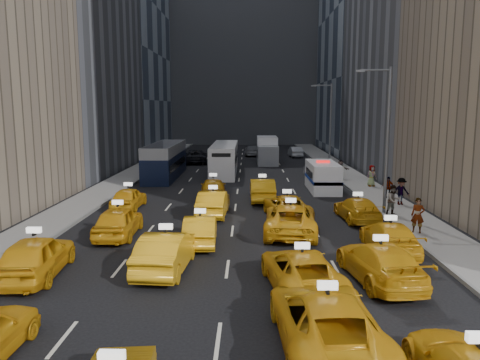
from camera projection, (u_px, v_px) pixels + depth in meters
The scene contains 39 objects.
ground at pixel (225, 287), 17.38m from camera, with size 160.00×160.00×0.00m, color black.
sidewalk_west at pixel (123, 180), 42.25m from camera, with size 3.00×90.00×0.15m, color gray.
sidewalk_east at pixel (356, 181), 41.88m from camera, with size 3.00×90.00×0.15m, color gray.
curb_west at pixel (139, 180), 42.22m from camera, with size 0.15×90.00×0.18m, color slate.
curb_east at pixel (340, 181), 41.90m from camera, with size 0.15×90.00×0.18m, color slate.
building_west_far at pixel (102, 7), 67.84m from camera, with size 16.00×22.00×42.00m, color #2D3847.
building_backdrop at pixel (244, 33), 85.41m from camera, with size 30.00×12.00×40.00m, color slate.
streetlight_near at pixel (386, 136), 28.31m from camera, with size 2.15×0.22×9.00m.
streetlight_far at pixel (329, 124), 48.07m from camera, with size 2.15×0.22×9.00m.
taxi_2 at pixel (326, 321), 12.86m from camera, with size 2.68×5.82×1.62m, color orange.
taxi_4 at pixel (36, 256), 18.35m from camera, with size 1.98×4.92×1.68m, color orange.
taxi_5 at pixel (166, 251), 19.11m from camera, with size 1.71×4.91×1.62m, color orange.
taxi_6 at pixel (302, 270), 17.09m from camera, with size 2.39×5.19×1.44m, color orange.
taxi_7 at pixel (380, 262), 17.89m from camera, with size 2.11×5.19×1.51m, color orange.
taxi_8 at pixel (118, 222), 24.06m from camera, with size 1.88×4.67×1.59m, color orange.
taxi_9 at pixel (200, 230), 22.81m from camera, with size 1.52×4.35×1.43m, color orange.
taxi_10 at pixel (290, 219), 24.59m from camera, with size 2.63×5.70×1.58m, color orange.
taxi_11 at pixel (390, 237), 21.45m from camera, with size 1.99×4.89×1.42m, color orange.
taxi_12 at pixel (129, 198), 30.78m from camera, with size 1.66×4.14×1.41m, color orange.
taxi_13 at pixel (213, 203), 28.75m from camera, with size 1.65×4.74×1.56m, color orange.
taxi_14 at pixel (287, 206), 28.24m from camera, with size 2.32×5.04×1.40m, color orange.
taxi_15 at pixel (357, 209), 27.57m from camera, with size 1.91×4.69×1.36m, color orange.
taxi_16 at pixel (213, 188), 34.13m from camera, with size 1.82×4.51×1.54m, color orange.
taxi_17 at pixel (262, 190), 33.30m from camera, with size 1.68×4.83×1.59m, color orange.
nypd_van at pixel (323, 177), 37.38m from camera, with size 2.67×5.81×2.42m.
double_decker at pixel (165, 161), 44.29m from camera, with size 3.87×11.13×3.17m.
city_bus at pixel (225, 159), 46.92m from camera, with size 3.01×11.59×2.96m.
box_truck at pixel (267, 150), 55.41m from camera, with size 2.88×6.99×3.12m.
misc_car_0 at pixel (314, 171), 43.97m from camera, with size 1.51×4.32×1.42m, color #9D9FA5.
misc_car_1 at pixel (196, 156), 55.73m from camera, with size 2.65×5.75×1.60m, color black.
misc_car_2 at pixel (252, 151), 64.02m from camera, with size 2.00×4.92×1.43m, color gray.
misc_car_3 at pixel (227, 153), 61.50m from camera, with size 1.56×3.88×1.32m, color black.
misc_car_4 at pixel (295, 152), 62.50m from camera, with size 1.47×4.22×1.39m, color #AAAEB2.
pedestrian_0 at pixel (418, 215), 24.28m from camera, with size 0.67×0.44×1.83m, color gray.
pedestrian_1 at pixel (393, 200), 28.17m from camera, with size 0.89×0.49×1.84m, color gray.
pedestrian_2 at pixel (401, 191), 31.23m from camera, with size 1.17×0.48×1.81m, color gray.
pedestrian_3 at pixel (388, 187), 33.68m from camera, with size 0.89×0.41×1.53m, color gray.
pedestrian_4 at pixel (372, 176), 38.50m from camera, with size 0.86×0.47×1.76m, color gray.
pedestrian_5 at pixel (340, 169), 42.59m from camera, with size 1.59×0.46×1.71m, color gray.
Camera 1 is at (0.86, -16.54, 6.64)m, focal length 35.00 mm.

